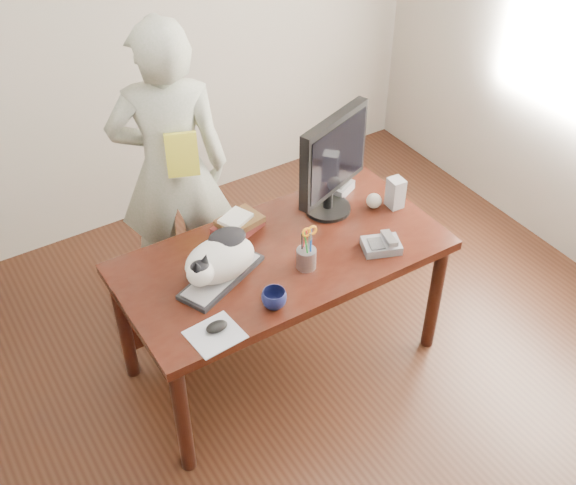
{
  "coord_description": "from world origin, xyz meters",
  "views": [
    {
      "loc": [
        -1.4,
        -1.68,
        3.0
      ],
      "look_at": [
        0.0,
        0.55,
        0.85
      ],
      "focal_mm": 45.0,
      "sensor_mm": 36.0,
      "label": 1
    }
  ],
  "objects_px": {
    "calculator": "(333,185)",
    "person": "(172,170)",
    "desk": "(274,267)",
    "keyboard": "(221,277)",
    "phone": "(382,245)",
    "coffee_mug": "(274,299)",
    "speaker": "(395,193)",
    "pen_cup": "(306,256)",
    "cat": "(218,260)",
    "monitor": "(333,160)",
    "book_stack": "(238,224)",
    "baseball": "(374,201)",
    "mouse": "(217,327)"
  },
  "relations": [
    {
      "from": "keyboard",
      "to": "pen_cup",
      "type": "bearing_deg",
      "value": -43.8
    },
    {
      "from": "phone",
      "to": "calculator",
      "type": "relative_size",
      "value": 0.93
    },
    {
      "from": "keyboard",
      "to": "cat",
      "type": "height_order",
      "value": "cat"
    },
    {
      "from": "desk",
      "to": "mouse",
      "type": "xyz_separation_m",
      "value": [
        -0.51,
        -0.37,
        0.17
      ]
    },
    {
      "from": "phone",
      "to": "person",
      "type": "relative_size",
      "value": 0.13
    },
    {
      "from": "desk",
      "to": "book_stack",
      "type": "distance_m",
      "value": 0.28
    },
    {
      "from": "speaker",
      "to": "baseball",
      "type": "bearing_deg",
      "value": 156.95
    },
    {
      "from": "desk",
      "to": "baseball",
      "type": "bearing_deg",
      "value": -1.33
    },
    {
      "from": "desk",
      "to": "keyboard",
      "type": "height_order",
      "value": "keyboard"
    },
    {
      "from": "cat",
      "to": "mouse",
      "type": "height_order",
      "value": "cat"
    },
    {
      "from": "cat",
      "to": "book_stack",
      "type": "height_order",
      "value": "cat"
    },
    {
      "from": "pen_cup",
      "to": "baseball",
      "type": "distance_m",
      "value": 0.6
    },
    {
      "from": "book_stack",
      "to": "person",
      "type": "distance_m",
      "value": 0.53
    },
    {
      "from": "mouse",
      "to": "phone",
      "type": "relative_size",
      "value": 0.48
    },
    {
      "from": "pen_cup",
      "to": "monitor",
      "type": "bearing_deg",
      "value": 40.56
    },
    {
      "from": "mouse",
      "to": "book_stack",
      "type": "distance_m",
      "value": 0.7
    },
    {
      "from": "pen_cup",
      "to": "coffee_mug",
      "type": "relative_size",
      "value": 2.12
    },
    {
      "from": "keyboard",
      "to": "coffee_mug",
      "type": "height_order",
      "value": "coffee_mug"
    },
    {
      "from": "cat",
      "to": "monitor",
      "type": "distance_m",
      "value": 0.79
    },
    {
      "from": "keyboard",
      "to": "calculator",
      "type": "distance_m",
      "value": 0.91
    },
    {
      "from": "calculator",
      "to": "monitor",
      "type": "bearing_deg",
      "value": -153.51
    },
    {
      "from": "desk",
      "to": "speaker",
      "type": "xyz_separation_m",
      "value": [
        0.7,
        -0.06,
        0.23
      ]
    },
    {
      "from": "pen_cup",
      "to": "phone",
      "type": "xyz_separation_m",
      "value": [
        0.38,
        -0.09,
        -0.04
      ]
    },
    {
      "from": "keyboard",
      "to": "calculator",
      "type": "xyz_separation_m",
      "value": [
        0.86,
        0.32,
        0.01
      ]
    },
    {
      "from": "calculator",
      "to": "person",
      "type": "relative_size",
      "value": 0.13
    },
    {
      "from": "monitor",
      "to": "coffee_mug",
      "type": "xyz_separation_m",
      "value": [
        -0.62,
        -0.45,
        -0.27
      ]
    },
    {
      "from": "pen_cup",
      "to": "person",
      "type": "xyz_separation_m",
      "value": [
        -0.25,
        0.94,
        0.04
      ]
    },
    {
      "from": "book_stack",
      "to": "calculator",
      "type": "relative_size",
      "value": 1.19
    },
    {
      "from": "mouse",
      "to": "phone",
      "type": "xyz_separation_m",
      "value": [
        0.94,
        0.06,
        0.0
      ]
    },
    {
      "from": "desk",
      "to": "baseball",
      "type": "xyz_separation_m",
      "value": [
        0.6,
        -0.01,
        0.19
      ]
    },
    {
      "from": "mouse",
      "to": "cat",
      "type": "bearing_deg",
      "value": 54.57
    },
    {
      "from": "coffee_mug",
      "to": "calculator",
      "type": "distance_m",
      "value": 0.96
    },
    {
      "from": "keyboard",
      "to": "monitor",
      "type": "distance_m",
      "value": 0.81
    },
    {
      "from": "keyboard",
      "to": "book_stack",
      "type": "xyz_separation_m",
      "value": [
        0.25,
        0.28,
        0.03
      ]
    },
    {
      "from": "mouse",
      "to": "person",
      "type": "xyz_separation_m",
      "value": [
        0.3,
        1.08,
        0.09
      ]
    },
    {
      "from": "baseball",
      "to": "calculator",
      "type": "bearing_deg",
      "value": 109.12
    },
    {
      "from": "monitor",
      "to": "mouse",
      "type": "distance_m",
      "value": 1.05
    },
    {
      "from": "keyboard",
      "to": "person",
      "type": "relative_size",
      "value": 0.28
    },
    {
      "from": "baseball",
      "to": "book_stack",
      "type": "relative_size",
      "value": 0.29
    },
    {
      "from": "coffee_mug",
      "to": "speaker",
      "type": "height_order",
      "value": "speaker"
    },
    {
      "from": "calculator",
      "to": "baseball",
      "type": "bearing_deg",
      "value": -95.77
    },
    {
      "from": "cat",
      "to": "calculator",
      "type": "xyz_separation_m",
      "value": [
        0.87,
        0.33,
        -0.1
      ]
    },
    {
      "from": "desk",
      "to": "coffee_mug",
      "type": "distance_m",
      "value": 0.47
    },
    {
      "from": "pen_cup",
      "to": "phone",
      "type": "bearing_deg",
      "value": -12.79
    },
    {
      "from": "book_stack",
      "to": "speaker",
      "type": "bearing_deg",
      "value": -34.62
    },
    {
      "from": "cat",
      "to": "coffee_mug",
      "type": "relative_size",
      "value": 3.73
    },
    {
      "from": "coffee_mug",
      "to": "book_stack",
      "type": "distance_m",
      "value": 0.58
    },
    {
      "from": "coffee_mug",
      "to": "calculator",
      "type": "bearing_deg",
      "value": 39.07
    },
    {
      "from": "desk",
      "to": "cat",
      "type": "height_order",
      "value": "cat"
    },
    {
      "from": "cat",
      "to": "phone",
      "type": "height_order",
      "value": "cat"
    }
  ]
}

